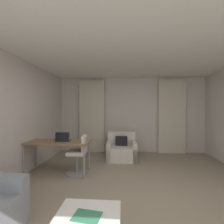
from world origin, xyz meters
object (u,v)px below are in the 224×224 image
at_px(desk_chair, 79,157).
at_px(magazine_open, 87,216).
at_px(armchair, 121,150).
at_px(laptop, 63,139).
at_px(desk, 58,144).

xyz_separation_m(desk_chair, magazine_open, (0.66, -2.01, -0.00)).
height_order(armchair, laptop, laptop).
distance_m(armchair, magazine_open, 3.25).
relative_size(laptop, magazine_open, 1.09).
bearing_deg(magazine_open, desk, 119.44).
height_order(desk_chair, laptop, laptop).
height_order(armchair, magazine_open, armchair).
bearing_deg(armchair, desk_chair, -128.30).
xyz_separation_m(desk, desk_chair, (0.51, -0.05, -0.28)).
relative_size(armchair, desk, 0.60).
relative_size(desk, magazine_open, 4.77).
bearing_deg(magazine_open, laptop, 116.65).
height_order(armchair, desk_chair, desk_chair).
bearing_deg(desk, desk_chair, -6.14).
xyz_separation_m(armchair, desk, (-1.48, -1.17, 0.42)).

